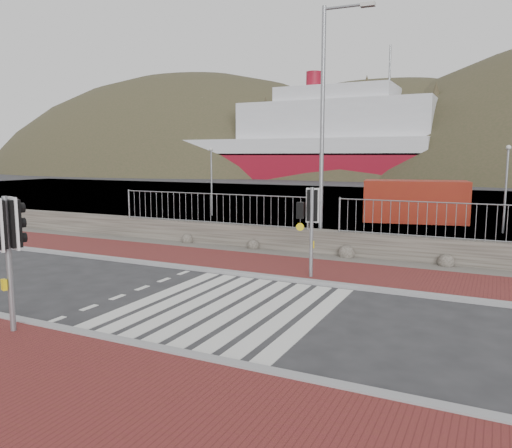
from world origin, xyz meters
The scene contains 17 objects.
ground centered at (0.00, 0.00, 0.00)m, with size 220.00×220.00×0.00m, color #28282B.
sidewalk_near centered at (0.00, -5.00, 0.04)m, with size 40.00×4.00×0.08m, color maroon.
sidewalk_far centered at (0.00, 4.50, 0.04)m, with size 40.00×3.00×0.08m, color maroon.
kerb_near centered at (0.00, -3.00, 0.05)m, with size 40.00×0.25×0.12m, color gray.
kerb_far centered at (0.00, 3.00, 0.05)m, with size 40.00×0.25×0.12m, color gray.
zebra_crossing centered at (0.00, 0.00, 0.01)m, with size 4.62×5.60×0.01m.
gravel_strip centered at (0.00, 6.50, 0.03)m, with size 40.00×1.50×0.06m, color #59544C.
stone_wall centered at (0.00, 7.30, 0.45)m, with size 40.00×0.60×0.90m, color #48433B.
railing centered at (0.00, 7.15, 1.82)m, with size 18.07×0.07×1.22m.
quay centered at (0.00, 27.90, 0.00)m, with size 120.00×40.00×0.50m, color #4C4C4F.
water centered at (0.00, 62.90, 0.00)m, with size 220.00×50.00×0.05m, color #3F4C54.
ferry centered at (-24.65, 67.90, 5.36)m, with size 50.00×16.00×20.00m.
hills_backdrop centered at (6.74, 87.90, -23.05)m, with size 254.00×90.00×100.00m.
traffic_signal_near centered at (-3.07, -3.52, 2.06)m, with size 0.46×0.37×2.83m.
traffic_signal_far centered at (0.80, 3.49, 1.98)m, with size 0.67×0.31×2.72m.
streetlight centered at (-0.27, 8.11, 5.09)m, with size 1.92×0.30×9.05m.
shipping_container centered at (1.58, 18.34, 1.14)m, with size 5.46×2.28×2.28m, color maroon.
Camera 1 is at (5.68, -10.16, 3.62)m, focal length 35.00 mm.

